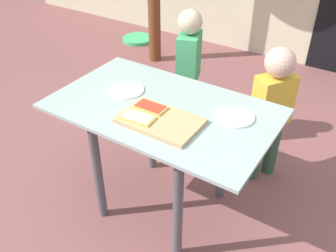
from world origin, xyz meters
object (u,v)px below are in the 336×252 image
(dining_table, at_px, (163,127))
(plate_white_left, at_px, (127,90))
(cutting_board, at_px, (160,121))
(pizza_slice_near_left, at_px, (138,117))
(pizza_slice_far_left, at_px, (150,107))
(child_left, at_px, (188,71))
(child_right, at_px, (272,106))
(garden_hose_coil, at_px, (138,39))
(plate_white_right, at_px, (235,117))

(dining_table, bearing_deg, plate_white_left, 173.15)
(cutting_board, xyz_separation_m, plate_white_left, (-0.34, 0.16, -0.01))
(pizza_slice_near_left, height_order, plate_white_left, pizza_slice_near_left)
(pizza_slice_far_left, relative_size, child_left, 0.16)
(child_right, distance_m, garden_hose_coil, 2.75)
(plate_white_left, xyz_separation_m, child_right, (0.69, 0.60, -0.19))
(child_right, bearing_deg, dining_table, -123.75)
(dining_table, relative_size, pizza_slice_far_left, 7.17)
(dining_table, height_order, pizza_slice_near_left, pizza_slice_near_left)
(dining_table, distance_m, child_left, 0.74)
(cutting_board, distance_m, pizza_slice_far_left, 0.12)
(child_right, bearing_deg, garden_hose_coil, 145.64)
(plate_white_right, distance_m, child_left, 0.86)
(dining_table, relative_size, child_right, 1.26)
(cutting_board, relative_size, plate_white_right, 2.04)
(child_left, relative_size, child_right, 1.09)
(plate_white_left, bearing_deg, pizza_slice_far_left, -23.27)
(cutting_board, xyz_separation_m, garden_hose_coil, (-1.88, 2.28, -0.75))
(dining_table, relative_size, pizza_slice_near_left, 6.90)
(child_right, bearing_deg, plate_white_left, -139.16)
(plate_white_left, height_order, child_left, child_left)
(dining_table, relative_size, child_left, 1.15)
(pizza_slice_near_left, relative_size, pizza_slice_far_left, 1.04)
(pizza_slice_near_left, height_order, child_right, child_right)
(cutting_board, height_order, plate_white_left, cutting_board)
(dining_table, bearing_deg, child_right, 56.25)
(cutting_board, xyz_separation_m, plate_white_right, (0.30, 0.25, -0.01))
(child_left, height_order, garden_hose_coil, child_left)
(cutting_board, xyz_separation_m, child_left, (-0.31, 0.83, -0.16))
(child_left, bearing_deg, cutting_board, -69.39)
(pizza_slice_far_left, bearing_deg, pizza_slice_near_left, -87.93)
(plate_white_left, bearing_deg, plate_white_right, 7.36)
(pizza_slice_near_left, height_order, plate_white_right, pizza_slice_near_left)
(dining_table, xyz_separation_m, plate_white_left, (-0.27, 0.03, 0.14))
(garden_hose_coil, bearing_deg, child_left, -42.78)
(dining_table, relative_size, garden_hose_coil, 3.18)
(cutting_board, height_order, child_left, child_left)
(pizza_slice_near_left, relative_size, child_left, 0.17)
(child_right, relative_size, garden_hose_coil, 2.52)
(plate_white_right, bearing_deg, pizza_slice_far_left, -154.99)
(dining_table, height_order, plate_white_right, plate_white_right)
(child_right, bearing_deg, pizza_slice_far_left, -122.56)
(cutting_board, relative_size, child_right, 0.42)
(cutting_board, relative_size, garden_hose_coil, 1.07)
(garden_hose_coil, bearing_deg, cutting_board, -50.51)
(plate_white_right, xyz_separation_m, child_left, (-0.61, 0.59, -0.15))
(plate_white_left, bearing_deg, child_left, 87.32)
(child_right, bearing_deg, cutting_board, -114.59)
(dining_table, relative_size, plate_white_left, 6.07)
(dining_table, height_order, pizza_slice_far_left, pizza_slice_far_left)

